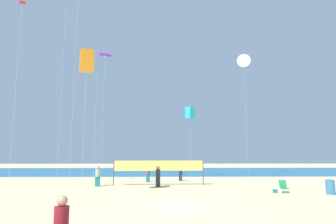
% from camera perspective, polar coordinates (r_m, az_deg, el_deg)
% --- Properties ---
extents(ground_plane, '(120.00, 120.00, 0.00)m').
position_cam_1_polar(ground_plane, '(16.38, 2.06, -18.31)').
color(ground_plane, beige).
extents(ocean_band, '(120.00, 20.00, 0.01)m').
position_cam_1_polar(ocean_band, '(45.01, -0.03, -11.84)').
color(ocean_band, '#1E6B99').
rests_on(ocean_band, ground).
extents(beachgoer_plum_shirt, '(0.38, 0.38, 1.66)m').
position_cam_1_polar(beachgoer_plum_shirt, '(28.77, -4.03, -12.14)').
color(beachgoer_plum_shirt, '#19727A').
rests_on(beachgoer_plum_shirt, ground).
extents(beachgoer_sage_shirt, '(0.41, 0.41, 1.80)m').
position_cam_1_polar(beachgoer_sage_shirt, '(25.89, -13.94, -12.20)').
color(beachgoer_sage_shirt, '#19727A').
rests_on(beachgoer_sage_shirt, ground).
extents(beachgoer_navy_shirt, '(0.35, 0.35, 1.54)m').
position_cam_1_polar(beachgoer_navy_shirt, '(30.00, 2.53, -12.11)').
color(beachgoer_navy_shirt, '#2D2D33').
rests_on(beachgoer_navy_shirt, ground).
extents(beachgoer_charcoal_shirt, '(0.40, 0.40, 1.75)m').
position_cam_1_polar(beachgoer_charcoal_shirt, '(24.92, -2.03, -12.65)').
color(beachgoer_charcoal_shirt, '#2D2D33').
rests_on(beachgoer_charcoal_shirt, ground).
extents(folding_beach_chair, '(0.52, 0.65, 0.89)m').
position_cam_1_polar(folding_beach_chair, '(22.93, 22.20, -13.64)').
color(folding_beach_chair, '#1E8C4C').
rests_on(folding_beach_chair, ground).
extents(trash_barrel, '(0.58, 0.58, 1.00)m').
position_cam_1_polar(trash_barrel, '(23.41, 29.84, -12.96)').
color(trash_barrel, teal).
rests_on(trash_barrel, ground).
extents(volleyball_net, '(8.06, 0.41, 2.40)m').
position_cam_1_polar(volleyball_net, '(25.87, -1.86, -10.93)').
color(volleyball_net, '#4C4C51').
rests_on(volleyball_net, ground).
extents(beach_handbag, '(0.31, 0.15, 0.25)m').
position_cam_1_polar(beach_handbag, '(22.72, 20.74, -14.64)').
color(beach_handbag, '#19727A').
rests_on(beach_handbag, ground).
extents(kite_cyan_box, '(1.21, 1.21, 8.35)m').
position_cam_1_polar(kite_cyan_box, '(34.31, 4.46, -0.14)').
color(kite_cyan_box, silver).
rests_on(kite_cyan_box, ground).
extents(kite_cyan_diamond, '(0.44, 0.44, 12.15)m').
position_cam_1_polar(kite_cyan_diamond, '(32.69, -14.09, 7.10)').
color(kite_cyan_diamond, silver).
rests_on(kite_cyan_diamond, ground).
extents(kite_white_delta, '(1.74, 0.72, 15.45)m').
position_cam_1_polar(kite_white_delta, '(38.30, 14.98, 9.87)').
color(kite_white_delta, silver).
rests_on(kite_white_delta, ground).
extents(kite_violet_tube, '(1.60, 1.07, 15.75)m').
position_cam_1_polar(kite_violet_tube, '(38.43, -12.53, 11.13)').
color(kite_violet_tube, silver).
rests_on(kite_violet_tube, ground).
extents(kite_red_diamond, '(0.63, 0.62, 15.90)m').
position_cam_1_polar(kite_red_diamond, '(28.87, -27.34, 17.85)').
color(kite_red_diamond, silver).
rests_on(kite_red_diamond, ground).
extents(kite_orange_box, '(1.16, 1.16, 9.97)m').
position_cam_1_polar(kite_orange_box, '(20.95, -16.01, 9.82)').
color(kite_orange_box, silver).
rests_on(kite_orange_box, ground).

